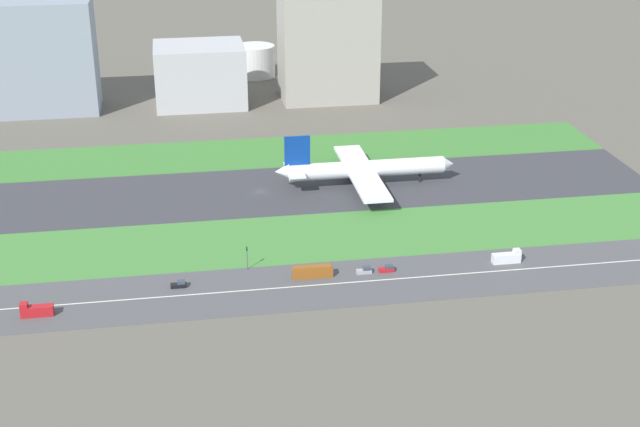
{
  "coord_description": "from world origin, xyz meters",
  "views": [
    {
      "loc": [
        -27.53,
        -295.62,
        118.83
      ],
      "look_at": [
        15.33,
        -36.5,
        6.0
      ],
      "focal_mm": 50.88,
      "sensor_mm": 36.0,
      "label": 1
    }
  ],
  "objects_px": {
    "airliner": "(362,169)",
    "car_2": "(365,271)",
    "bus_0": "(312,272)",
    "car_1": "(179,285)",
    "hangar_building": "(200,75)",
    "fuel_tank_west": "(197,67)",
    "traffic_light": "(247,256)",
    "office_tower": "(328,40)",
    "fuel_tank_east": "(317,57)",
    "fuel_tank_centre": "(255,61)",
    "terminal_building": "(29,57)",
    "truck_0": "(507,258)",
    "truck_2": "(36,310)",
    "car_0": "(387,269)"
  },
  "relations": [
    {
      "from": "bus_0",
      "to": "fuel_tank_west",
      "type": "bearing_deg",
      "value": 95.86
    },
    {
      "from": "hangar_building",
      "to": "fuel_tank_west",
      "type": "distance_m",
      "value": 45.64
    },
    {
      "from": "car_2",
      "to": "traffic_light",
      "type": "distance_m",
      "value": 34.2
    },
    {
      "from": "airliner",
      "to": "fuel_tank_west",
      "type": "relative_size",
      "value": 3.74
    },
    {
      "from": "traffic_light",
      "to": "hangar_building",
      "type": "height_order",
      "value": "hangar_building"
    },
    {
      "from": "car_2",
      "to": "traffic_light",
      "type": "relative_size",
      "value": 0.61
    },
    {
      "from": "office_tower",
      "to": "fuel_tank_west",
      "type": "height_order",
      "value": "office_tower"
    },
    {
      "from": "truck_2",
      "to": "fuel_tank_west",
      "type": "height_order",
      "value": "fuel_tank_west"
    },
    {
      "from": "truck_0",
      "to": "fuel_tank_east",
      "type": "relative_size",
      "value": 0.35
    },
    {
      "from": "car_2",
      "to": "bus_0",
      "type": "bearing_deg",
      "value": -180.0
    },
    {
      "from": "car_2",
      "to": "office_tower",
      "type": "distance_m",
      "value": 185.11
    },
    {
      "from": "traffic_light",
      "to": "fuel_tank_west",
      "type": "xyz_separation_m",
      "value": [
        -5.42,
        219.01,
        1.81
      ]
    },
    {
      "from": "car_2",
      "to": "fuel_tank_east",
      "type": "xyz_separation_m",
      "value": [
        22.88,
        227.0,
        7.82
      ]
    },
    {
      "from": "hangar_building",
      "to": "office_tower",
      "type": "bearing_deg",
      "value": 0.0
    },
    {
      "from": "truck_0",
      "to": "traffic_light",
      "type": "relative_size",
      "value": 1.17
    },
    {
      "from": "car_0",
      "to": "office_tower",
      "type": "bearing_deg",
      "value": 85.6
    },
    {
      "from": "car_2",
      "to": "airliner",
      "type": "bearing_deg",
      "value": 78.78
    },
    {
      "from": "hangar_building",
      "to": "car_2",
      "type": "bearing_deg",
      "value": -77.98
    },
    {
      "from": "fuel_tank_east",
      "to": "bus_0",
      "type": "bearing_deg",
      "value": -99.52
    },
    {
      "from": "car_2",
      "to": "fuel_tank_centre",
      "type": "height_order",
      "value": "fuel_tank_centre"
    },
    {
      "from": "truck_2",
      "to": "hangar_building",
      "type": "height_order",
      "value": "hangar_building"
    },
    {
      "from": "traffic_light",
      "to": "office_tower",
      "type": "relative_size",
      "value": 0.13
    },
    {
      "from": "bus_0",
      "to": "car_0",
      "type": "height_order",
      "value": "bus_0"
    },
    {
      "from": "truck_0",
      "to": "fuel_tank_centre",
      "type": "bearing_deg",
      "value": 102.89
    },
    {
      "from": "car_1",
      "to": "fuel_tank_east",
      "type": "bearing_deg",
      "value": 71.55
    },
    {
      "from": "car_1",
      "to": "terminal_building",
      "type": "height_order",
      "value": "terminal_building"
    },
    {
      "from": "fuel_tank_east",
      "to": "office_tower",
      "type": "bearing_deg",
      "value": -92.85
    },
    {
      "from": "airliner",
      "to": "hangar_building",
      "type": "xyz_separation_m",
      "value": [
        -52.23,
        114.0,
        7.46
      ]
    },
    {
      "from": "bus_0",
      "to": "terminal_building",
      "type": "height_order",
      "value": "terminal_building"
    },
    {
      "from": "truck_2",
      "to": "hangar_building",
      "type": "distance_m",
      "value": 199.16
    },
    {
      "from": "car_0",
      "to": "fuel_tank_centre",
      "type": "height_order",
      "value": "fuel_tank_centre"
    },
    {
      "from": "airliner",
      "to": "car_2",
      "type": "distance_m",
      "value": 69.53
    },
    {
      "from": "car_1",
      "to": "office_tower",
      "type": "height_order",
      "value": "office_tower"
    },
    {
      "from": "car_0",
      "to": "car_1",
      "type": "relative_size",
      "value": 1.0
    },
    {
      "from": "airliner",
      "to": "car_1",
      "type": "distance_m",
      "value": 95.16
    },
    {
      "from": "fuel_tank_centre",
      "to": "fuel_tank_east",
      "type": "xyz_separation_m",
      "value": [
        31.99,
        0.0,
        0.75
      ]
    },
    {
      "from": "truck_2",
      "to": "fuel_tank_centre",
      "type": "xyz_separation_m",
      "value": [
        81.19,
        237.0,
        6.32
      ]
    },
    {
      "from": "truck_0",
      "to": "fuel_tank_west",
      "type": "relative_size",
      "value": 0.48
    },
    {
      "from": "truck_2",
      "to": "traffic_light",
      "type": "distance_m",
      "value": 60.03
    },
    {
      "from": "traffic_light",
      "to": "terminal_building",
      "type": "distance_m",
      "value": 192.63
    },
    {
      "from": "office_tower",
      "to": "fuel_tank_east",
      "type": "xyz_separation_m",
      "value": [
        2.24,
        45.0,
        -18.93
      ]
    },
    {
      "from": "truck_2",
      "to": "terminal_building",
      "type": "relative_size",
      "value": 0.15
    },
    {
      "from": "bus_0",
      "to": "hangar_building",
      "type": "bearing_deg",
      "value": 97.37
    },
    {
      "from": "terminal_building",
      "to": "office_tower",
      "type": "height_order",
      "value": "office_tower"
    },
    {
      "from": "car_2",
      "to": "fuel_tank_east",
      "type": "relative_size",
      "value": 0.18
    },
    {
      "from": "truck_2",
      "to": "office_tower",
      "type": "height_order",
      "value": "office_tower"
    },
    {
      "from": "airliner",
      "to": "fuel_tank_centre",
      "type": "height_order",
      "value": "airliner"
    },
    {
      "from": "car_1",
      "to": "truck_0",
      "type": "relative_size",
      "value": 0.52
    },
    {
      "from": "fuel_tank_centre",
      "to": "car_2",
      "type": "bearing_deg",
      "value": -87.7
    },
    {
      "from": "terminal_building",
      "to": "fuel_tank_west",
      "type": "distance_m",
      "value": 89.14
    }
  ]
}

